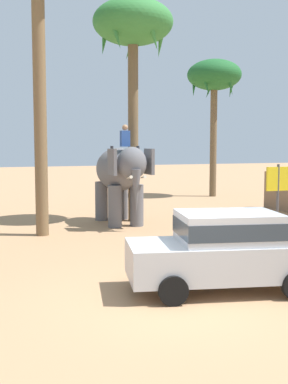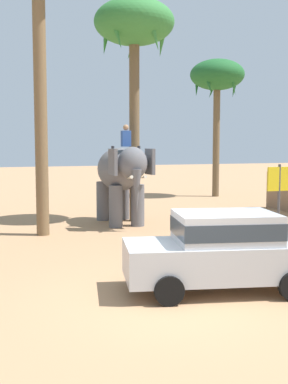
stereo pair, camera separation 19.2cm
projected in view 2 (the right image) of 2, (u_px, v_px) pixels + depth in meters
The scene contains 6 objects.
ground_plane at pixel (182, 300), 10.04m from camera, with size 120.00×120.00×0.00m, color tan.
car_sedan_foreground at pixel (222, 248), 10.58m from camera, with size 4.37×2.53×1.70m.
elephant_with_mahout at pixel (121, 174), 19.35m from camera, with size 1.63×3.87×3.88m.
palm_tree_near_hut at pixel (134, 29), 19.56m from camera, with size 3.20×3.20×8.86m.
palm_tree_far_back at pixel (217, 79), 29.08m from camera, with size 3.20×3.20×8.11m.
signboard_yellow at pixel (279, 183), 18.45m from camera, with size 1.00×0.10×2.40m.
Camera 2 is at (-3.99, -8.96, 3.16)m, focal length 46.20 mm.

